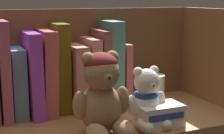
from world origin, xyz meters
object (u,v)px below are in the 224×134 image
(book_11, at_px, (98,68))
(small_product_box, at_px, (159,115))
(book_6, at_px, (31,73))
(book_8, at_px, (60,67))
(book_7, at_px, (45,71))
(book_10, at_px, (88,72))
(teddy_bear_smaller, at_px, (147,101))
(book_13, at_px, (120,73))
(teddy_bear_larger, at_px, (102,96))
(book_4, at_px, (2,70))
(book_9, at_px, (75,77))
(book_12, at_px, (109,63))
(book_5, at_px, (17,82))
(pillar_candle, at_px, (154,92))

(book_11, height_order, small_product_box, book_11)
(book_6, bearing_deg, book_8, 0.00)
(book_6, xyz_separation_m, book_7, (0.03, 0.00, 0.00))
(book_10, distance_m, teddy_bear_smaller, 0.20)
(book_13, distance_m, small_product_box, 0.20)
(book_7, height_order, small_product_box, book_7)
(book_8, distance_m, teddy_bear_larger, 0.19)
(book_4, height_order, book_7, book_4)
(book_9, relative_size, book_12, 0.74)
(teddy_bear_larger, xyz_separation_m, small_product_box, (0.13, -0.01, -0.06))
(teddy_bear_larger, bearing_deg, book_11, 70.96)
(book_7, bearing_deg, teddy_bear_larger, -69.11)
(book_9, distance_m, teddy_bear_larger, 0.18)
(book_5, bearing_deg, book_12, -0.00)
(book_8, bearing_deg, book_11, -0.00)
(teddy_bear_smaller, bearing_deg, book_6, 139.22)
(book_5, relative_size, small_product_box, 1.64)
(book_6, relative_size, small_product_box, 2.01)
(book_9, xyz_separation_m, teddy_bear_larger, (-0.00, -0.18, -0.00))
(book_11, xyz_separation_m, book_12, (0.03, 0.00, 0.01))
(book_9, height_order, pillar_candle, book_9)
(book_5, xyz_separation_m, book_7, (0.07, -0.00, 0.02))
(book_4, relative_size, book_7, 1.13)
(book_12, height_order, teddy_bear_smaller, book_12)
(book_10, bearing_deg, book_13, -0.00)
(book_10, distance_m, book_12, 0.06)
(book_6, xyz_separation_m, book_10, (0.14, 0.00, -0.01))
(book_5, bearing_deg, book_6, -0.00)
(book_13, bearing_deg, book_5, 180.00)
(pillar_candle, bearing_deg, teddy_bear_smaller, -127.18)
(book_4, bearing_deg, book_12, 0.00)
(book_10, relative_size, pillar_candle, 2.07)
(book_9, bearing_deg, book_8, 180.00)
(book_9, height_order, book_13, book_9)
(book_4, distance_m, teddy_bear_larger, 0.25)
(book_5, relative_size, book_6, 0.82)
(book_8, xyz_separation_m, pillar_candle, (0.21, -0.08, -0.06))
(book_5, bearing_deg, book_8, 0.00)
(book_10, xyz_separation_m, pillar_candle, (0.14, -0.08, -0.05))
(book_10, height_order, teddy_bear_smaller, book_10)
(book_4, relative_size, pillar_candle, 2.63)
(teddy_bear_larger, bearing_deg, book_5, 126.64)
(book_6, distance_m, small_product_box, 0.31)
(book_13, xyz_separation_m, teddy_bear_smaller, (-0.02, -0.18, -0.02))
(book_4, distance_m, book_10, 0.21)
(book_5, relative_size, book_11, 0.82)
(book_6, bearing_deg, book_4, 180.00)
(book_6, relative_size, book_10, 1.11)
(book_6, xyz_separation_m, book_8, (0.07, 0.00, 0.01))
(teddy_bear_larger, xyz_separation_m, pillar_candle, (0.18, 0.10, -0.04))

